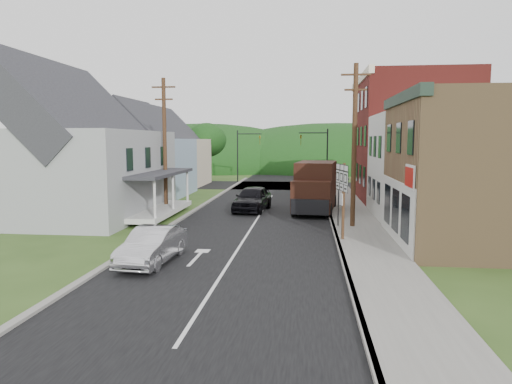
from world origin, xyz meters
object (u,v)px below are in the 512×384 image
(route_sign_cluster, at_px, (343,190))
(warning_sign, at_px, (338,194))
(dark_sedan, at_px, (252,199))
(silver_sedan, at_px, (153,246))
(delivery_van, at_px, (315,187))

(route_sign_cluster, bearing_deg, warning_sign, 79.30)
(warning_sign, bearing_deg, dark_sedan, 121.93)
(silver_sedan, xyz_separation_m, route_sign_cluster, (7.78, 4.72, 1.82))
(silver_sedan, height_order, delivery_van, delivery_van)
(silver_sedan, xyz_separation_m, warning_sign, (7.81, 8.15, 1.21))
(dark_sedan, distance_m, warning_sign, 7.96)
(delivery_van, height_order, warning_sign, delivery_van)
(dark_sedan, bearing_deg, delivery_van, 5.90)
(delivery_van, distance_m, warning_sign, 5.78)
(delivery_van, bearing_deg, dark_sedan, -173.43)
(delivery_van, bearing_deg, route_sign_cluster, -75.97)
(dark_sedan, relative_size, warning_sign, 1.83)
(silver_sedan, bearing_deg, warning_sign, 49.77)
(dark_sedan, bearing_deg, route_sign_cluster, -52.91)
(dark_sedan, bearing_deg, warning_sign, -39.89)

